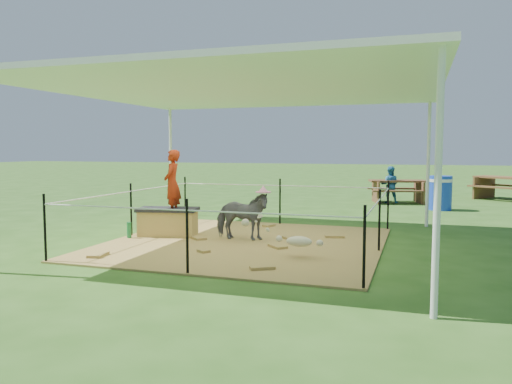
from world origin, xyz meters
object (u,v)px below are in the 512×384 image
(green_bottle, at_px, (129,230))
(foal, at_px, (299,239))
(straw_bale, at_px, (168,223))
(distant_person, at_px, (390,185))
(picnic_table_near, at_px, (397,191))
(woman, at_px, (172,178))
(trash_barrel, at_px, (440,193))
(picnic_table_far, at_px, (505,188))
(pony, at_px, (242,216))

(green_bottle, bearing_deg, foal, -10.94)
(straw_bale, xyz_separation_m, distant_person, (3.58, 7.28, 0.30))
(green_bottle, distance_m, foal, 3.37)
(green_bottle, distance_m, picnic_table_near, 8.98)
(woman, xyz_separation_m, trash_barrel, (4.86, 5.93, -0.65))
(trash_barrel, bearing_deg, picnic_table_far, 58.92)
(pony, distance_m, picnic_table_near, 7.78)
(straw_bale, bearing_deg, pony, -0.34)
(woman, height_order, green_bottle, woman)
(pony, relative_size, foal, 1.03)
(picnic_table_far, bearing_deg, picnic_table_near, -112.15)
(trash_barrel, distance_m, picnic_table_near, 1.89)
(pony, distance_m, distant_person, 7.59)
(green_bottle, height_order, distant_person, distant_person)
(woman, bearing_deg, trash_barrel, 127.82)
(foal, xyz_separation_m, trash_barrel, (2.21, 7.02, 0.15))
(trash_barrel, relative_size, distant_person, 0.82)
(woman, height_order, picnic_table_far, woman)
(green_bottle, height_order, trash_barrel, trash_barrel)
(green_bottle, distance_m, picnic_table_far, 12.39)
(woman, relative_size, picnic_table_far, 0.69)
(woman, relative_size, foal, 1.26)
(straw_bale, relative_size, picnic_table_near, 0.62)
(foal, relative_size, trash_barrel, 1.07)
(green_bottle, height_order, pony, pony)
(pony, height_order, distant_person, distant_person)
(pony, height_order, picnic_table_far, pony)
(straw_bale, distance_m, trash_barrel, 7.73)
(distant_person, bearing_deg, woman, 62.98)
(green_bottle, bearing_deg, straw_bale, 39.29)
(foal, bearing_deg, green_bottle, 168.28)
(picnic_table_near, bearing_deg, pony, -121.50)
(picnic_table_far, bearing_deg, pony, -83.92)
(straw_bale, distance_m, picnic_table_near, 8.33)
(straw_bale, bearing_deg, picnic_table_near, 62.84)
(picnic_table_near, distance_m, picnic_table_far, 3.76)
(pony, bearing_deg, distant_person, -17.44)
(green_bottle, distance_m, trash_barrel, 8.44)
(pony, distance_m, trash_barrel, 6.89)
(foal, distance_m, picnic_table_far, 11.28)
(straw_bale, bearing_deg, woman, 0.00)
(picnic_table_near, relative_size, distant_person, 1.49)
(woman, distance_m, picnic_table_near, 8.32)
(pony, relative_size, picnic_table_far, 0.57)
(trash_barrel, bearing_deg, pony, -120.54)
(pony, bearing_deg, trash_barrel, -31.80)
(woman, height_order, picnic_table_near, woman)
(picnic_table_far, bearing_deg, foal, -75.45)
(green_bottle, bearing_deg, pony, 12.38)
(straw_bale, height_order, foal, foal)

